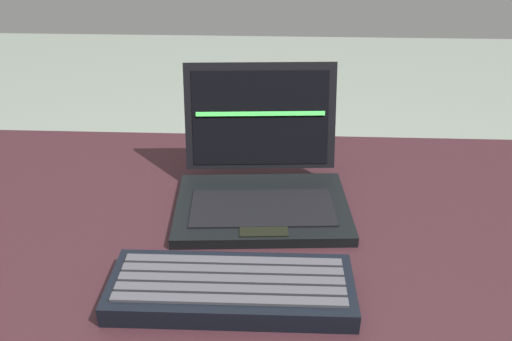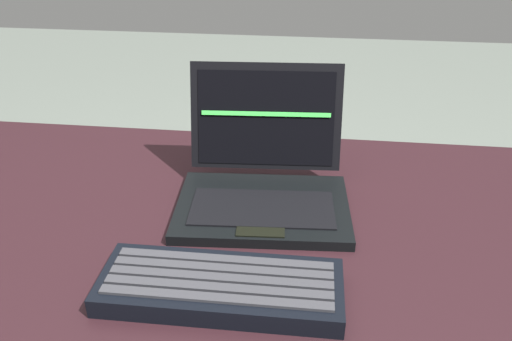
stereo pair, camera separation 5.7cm
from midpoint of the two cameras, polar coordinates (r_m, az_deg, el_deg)
desk at (r=0.97m, az=-5.37°, el=-10.12°), size 1.66×0.70×0.71m
laptop_front at (r=0.93m, az=-1.14°, el=-1.07°), size 0.32×0.28×0.23m
external_keyboard at (r=0.75m, az=-4.98°, el=-12.82°), size 0.34×0.13×0.03m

